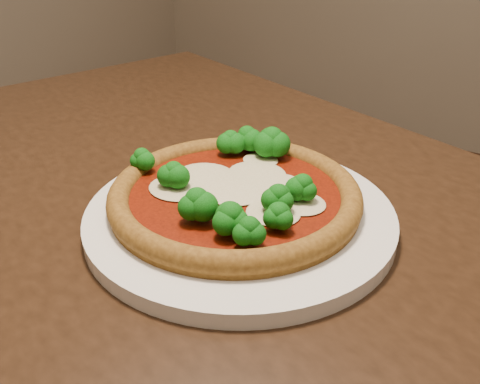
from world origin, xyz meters
The scene contains 3 objects.
dining_table centered at (-0.23, -0.15, 0.66)m, with size 1.46×1.19×0.75m.
plate centered at (-0.17, -0.14, 0.76)m, with size 0.35×0.35×0.02m, color white.
pizza centered at (-0.18, -0.13, 0.78)m, with size 0.29×0.29×0.06m.
Camera 1 is at (0.11, -0.57, 1.08)m, focal length 40.00 mm.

